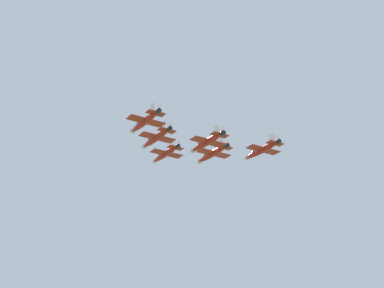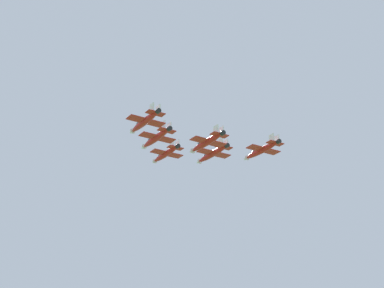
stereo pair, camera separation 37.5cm
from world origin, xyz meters
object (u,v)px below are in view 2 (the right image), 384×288
(jet_right_outer, at_px, (262,150))
(jet_slot_rear, at_px, (207,142))
(jet_lead, at_px, (166,154))
(jet_left_outer, at_px, (145,121))
(jet_right_wingman, at_px, (212,154))
(jet_left_wingman, at_px, (156,138))

(jet_right_outer, relative_size, jet_slot_rear, 1.02)
(jet_lead, bearing_deg, jet_left_outer, 140.27)
(jet_left_outer, distance_m, jet_right_outer, 41.27)
(jet_right_wingman, xyz_separation_m, jet_slot_rear, (1.42, 15.87, -2.77))
(jet_left_wingman, height_order, jet_slot_rear, jet_left_wingman)
(jet_lead, xyz_separation_m, jet_left_wingman, (1.42, 15.86, -1.19))
(jet_lead, distance_m, jet_right_outer, 31.96)
(jet_left_wingman, distance_m, jet_right_wingman, 20.64)
(jet_lead, xyz_separation_m, jet_right_wingman, (-15.43, 3.96, -1.84))
(jet_lead, distance_m, jet_left_wingman, 15.97)
(jet_left_wingman, distance_m, jet_slot_rear, 16.29)
(jet_slot_rear, bearing_deg, jet_left_outer, 89.80)
(jet_left_wingman, bearing_deg, jet_slot_rear, -139.10)
(jet_right_wingman, bearing_deg, jet_lead, 41.17)
(jet_left_wingman, distance_m, jet_left_outer, 16.05)
(jet_left_outer, height_order, jet_slot_rear, jet_left_outer)
(jet_left_wingman, relative_size, jet_left_outer, 1.04)
(jet_left_wingman, bearing_deg, jet_right_outer, -110.87)
(jet_left_wingman, xyz_separation_m, jet_left_outer, (1.42, 15.87, -1.97))
(jet_left_outer, distance_m, jet_slot_rear, 20.68)
(jet_lead, height_order, jet_right_outer, jet_lead)
(jet_left_wingman, bearing_deg, jet_right_wingman, -89.46)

